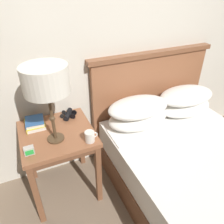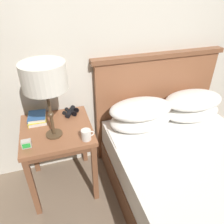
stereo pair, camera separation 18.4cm
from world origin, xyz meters
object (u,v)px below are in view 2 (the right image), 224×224
at_px(bed, 200,185).
at_px(table_lamp, 44,78).
at_px(book_stacked_on_top, 37,116).
at_px(alarm_clock, 26,144).
at_px(binoculars_pair, 71,112).
at_px(book_on_nightstand, 37,119).
at_px(nightstand, 58,137).
at_px(coffee_mug, 86,135).

relative_size(bed, table_lamp, 3.43).
distance_m(book_stacked_on_top, alarm_clock, 0.34).
xyz_separation_m(book_stacked_on_top, binoculars_pair, (0.29, 0.03, -0.02)).
relative_size(book_on_nightstand, book_stacked_on_top, 1.05).
xyz_separation_m(nightstand, book_stacked_on_top, (-0.15, 0.16, 0.14)).
distance_m(binoculars_pair, coffee_mug, 0.41).
bearing_deg(alarm_clock, table_lamp, 23.81).
height_order(book_on_nightstand, coffee_mug, coffee_mug).
bearing_deg(coffee_mug, alarm_clock, 174.77).
xyz_separation_m(coffee_mug, alarm_clock, (-0.44, 0.04, -0.01)).
height_order(bed, book_stacked_on_top, bed).
bearing_deg(book_on_nightstand, nightstand, -46.59).
xyz_separation_m(book_on_nightstand, coffee_mug, (0.36, -0.37, 0.03)).
height_order(table_lamp, alarm_clock, table_lamp).
distance_m(table_lamp, alarm_clock, 0.51).
relative_size(binoculars_pair, coffee_mug, 1.57).
height_order(nightstand, book_on_nightstand, book_on_nightstand).
relative_size(bed, book_stacked_on_top, 11.19).
relative_size(nightstand, book_stacked_on_top, 3.68).
bearing_deg(coffee_mug, bed, -25.68).
bearing_deg(table_lamp, coffee_mug, -28.96).
bearing_deg(coffee_mug, book_stacked_on_top, 133.83).
bearing_deg(table_lamp, alarm_clock, -156.19).
bearing_deg(book_stacked_on_top, nightstand, -47.24).
height_order(book_stacked_on_top, binoculars_pair, book_stacked_on_top).
xyz_separation_m(nightstand, table_lamp, (-0.02, -0.09, 0.58)).
bearing_deg(book_stacked_on_top, table_lamp, -63.13).
bearing_deg(alarm_clock, book_on_nightstand, 76.77).
relative_size(table_lamp, book_stacked_on_top, 3.26).
bearing_deg(binoculars_pair, bed, -41.78).
xyz_separation_m(nightstand, coffee_mug, (0.21, -0.22, 0.13)).
height_order(bed, table_lamp, table_lamp).
relative_size(bed, coffee_mug, 19.92).
height_order(book_on_nightstand, book_stacked_on_top, book_stacked_on_top).
xyz_separation_m(book_on_nightstand, alarm_clock, (-0.08, -0.33, 0.01)).
distance_m(nightstand, book_on_nightstand, 0.24).
bearing_deg(binoculars_pair, alarm_clock, -135.90).
height_order(nightstand, bed, bed).
xyz_separation_m(table_lamp, coffee_mug, (0.24, -0.13, -0.45)).
xyz_separation_m(table_lamp, book_stacked_on_top, (-0.12, 0.24, -0.44)).
relative_size(nightstand, bed, 0.33).
height_order(table_lamp, book_on_nightstand, table_lamp).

